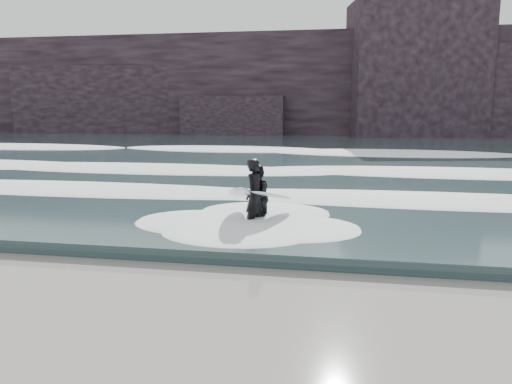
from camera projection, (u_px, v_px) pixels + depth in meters
ground at (139, 329)px, 7.28m from camera, size 120.00×120.00×0.00m
sea at (305, 148)px, 35.35m from camera, size 90.00×52.00×0.30m
headland at (320, 86)px, 50.97m from camera, size 70.00×9.00×10.00m
foam_near at (253, 194)px, 15.93m from camera, size 60.00×3.20×0.20m
foam_mid at (281, 167)px, 22.71m from camera, size 60.00×4.00×0.24m
foam_far at (300, 149)px, 31.42m from camera, size 60.00×4.80×0.30m
surfer_left at (252, 195)px, 12.77m from camera, size 1.23×2.22×1.88m
surfer_right at (258, 197)px, 13.01m from camera, size 1.36×2.02×1.68m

